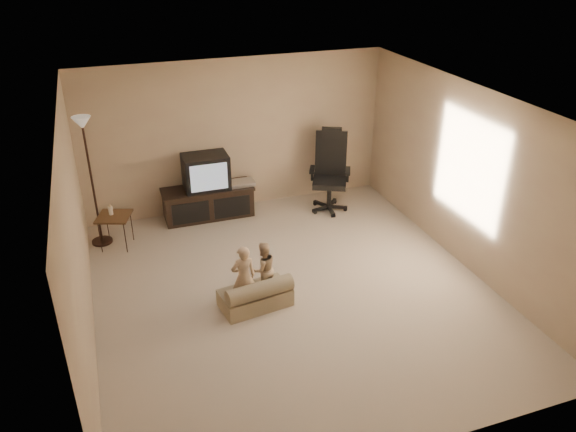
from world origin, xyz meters
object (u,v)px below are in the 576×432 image
floor_lamp (87,153)px  child_sofa (257,295)px  office_chair (330,181)px  toddler_left (244,277)px  toddler_right (263,269)px  side_table (114,216)px  tv_stand (208,191)px

floor_lamp → child_sofa: (1.75, -2.35, -1.26)m
office_chair → toddler_left: (-2.10, -2.24, -0.06)m
toddler_right → side_table: bearing=-58.5°
child_sofa → toddler_right: size_ratio=1.25×
tv_stand → toddler_left: 2.61m
child_sofa → side_table: bearing=117.2°
tv_stand → toddler_right: size_ratio=2.02×
side_table → toddler_left: size_ratio=0.80×
toddler_left → floor_lamp: bearing=-56.6°
floor_lamp → toddler_left: 2.97m
toddler_left → tv_stand: bearing=-94.3°
tv_stand → office_chair: bearing=-10.2°
floor_lamp → child_sofa: size_ratio=2.13×
tv_stand → toddler_left: bearing=-92.1°
side_table → floor_lamp: 0.98m
tv_stand → office_chair: office_chair is taller
office_chair → child_sofa: office_chair is taller
office_chair → toddler_left: 3.07m
floor_lamp → toddler_left: bearing=-54.7°
floor_lamp → toddler_right: bearing=-47.3°
side_table → floor_lamp: floor_lamp is taller
side_table → office_chair: bearing=2.4°
toddler_left → office_chair: bearing=-135.1°
office_chair → side_table: 3.50m
floor_lamp → toddler_right: 3.03m
side_table → toddler_right: (1.71, -1.90, -0.12)m
office_chair → child_sofa: size_ratio=1.47×
floor_lamp → toddler_right: (1.92, -2.09, -1.06)m
side_table → tv_stand: bearing=19.0°
tv_stand → floor_lamp: (-1.72, -0.33, 0.99)m
office_chair → child_sofa: 3.05m
side_table → floor_lamp: bearing=138.6°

